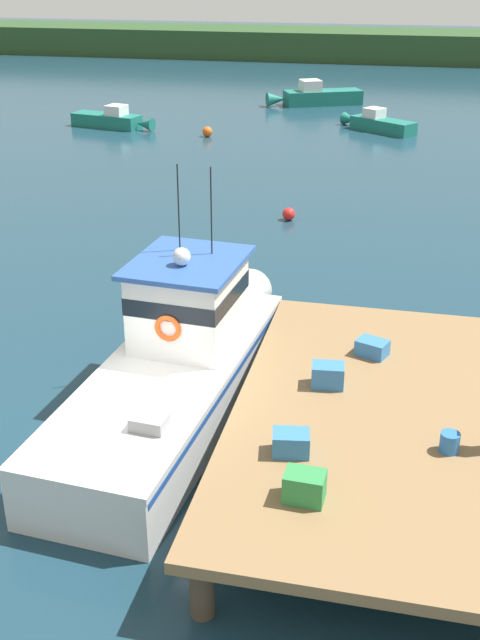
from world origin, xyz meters
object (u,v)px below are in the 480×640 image
at_px(crate_single_by_cleat, 305,487).
at_px(crate_stack_mid_dock, 328,375).
at_px(moored_boat_outer_mooring, 112,120).
at_px(mooring_buoy_inshore, 289,214).
at_px(bait_bucket, 450,442).
at_px(moored_boat_far_right, 316,96).
at_px(moored_boat_off_the_point, 378,123).
at_px(crate_single_far, 372,348).
at_px(main_fishing_boat, 179,362).
at_px(crate_stack_near_edge, 291,443).
at_px(mooring_buoy_spare_mooring, 207,132).

height_order(crate_single_by_cleat, crate_stack_mid_dock, crate_single_by_cleat).
relative_size(moored_boat_outer_mooring, mooring_buoy_inshore, 10.86).
height_order(crate_single_by_cleat, bait_bucket, crate_single_by_cleat).
bearing_deg(moored_boat_far_right, crate_stack_mid_dock, -82.07).
bearing_deg(crate_stack_mid_dock, moored_boat_off_the_point, 91.70).
distance_m(crate_single_far, moored_boat_outer_mooring, 30.48).
relative_size(bait_bucket, mooring_buoy_inshore, 0.76).
relative_size(crate_single_by_cleat, crate_stack_mid_dock, 1.00).
height_order(main_fishing_boat, crate_single_far, main_fishing_boat).
distance_m(crate_single_far, crate_stack_mid_dock, 1.62).
bearing_deg(crate_stack_near_edge, mooring_buoy_spare_mooring, 107.46).
distance_m(main_fishing_boat, moored_boat_outer_mooring, 29.43).
relative_size(moored_boat_off_the_point, moored_boat_far_right, 0.72).
xyz_separation_m(main_fishing_boat, moored_boat_outer_mooring, (-11.88, 26.92, -0.59)).
bearing_deg(crate_single_far, main_fishing_boat, -167.98).
relative_size(mooring_buoy_inshore, mooring_buoy_spare_mooring, 0.87).
bearing_deg(moored_boat_outer_mooring, crate_single_far, -58.96).
bearing_deg(moored_boat_outer_mooring, crate_stack_mid_dock, -61.46).
distance_m(main_fishing_boat, crate_single_far, 3.93).
xyz_separation_m(mooring_buoy_inshore, mooring_buoy_spare_mooring, (-6.38, 12.88, 0.03)).
xyz_separation_m(crate_single_by_cleat, moored_boat_outer_mooring, (-15.06, 31.01, -1.01)).
xyz_separation_m(crate_stack_near_edge, bait_bucket, (2.51, 0.62, -0.02)).
relative_size(crate_stack_mid_dock, mooring_buoy_spare_mooring, 1.16).
bearing_deg(moored_boat_far_right, mooring_buoy_spare_mooring, -111.78).
height_order(crate_single_by_cleat, moored_boat_far_right, crate_single_by_cleat).
distance_m(moored_boat_outer_mooring, mooring_buoy_inshore, 18.46).
bearing_deg(crate_stack_mid_dock, crate_single_by_cleat, -88.76).
distance_m(moored_boat_far_right, moored_boat_outer_mooring, 13.60).
relative_size(main_fishing_boat, mooring_buoy_spare_mooring, 19.19).
relative_size(moored_boat_far_right, mooring_buoy_inshore, 13.17).
relative_size(crate_single_by_cleat, crate_single_far, 1.00).
bearing_deg(moored_boat_outer_mooring, mooring_buoy_inshore, -49.39).
height_order(mooring_buoy_inshore, mooring_buoy_spare_mooring, mooring_buoy_spare_mooring).
bearing_deg(crate_stack_mid_dock, bait_bucket, -37.89).
xyz_separation_m(bait_bucket, moored_boat_off_the_point, (-3.08, 31.55, -0.97)).
xyz_separation_m(main_fishing_boat, mooring_buoy_spare_mooring, (-6.25, 25.78, -0.75)).
height_order(moored_boat_outer_mooring, mooring_buoy_inshore, moored_boat_outer_mooring).
xyz_separation_m(main_fishing_boat, crate_single_far, (3.83, 0.81, 0.35)).
height_order(crate_stack_mid_dock, moored_boat_off_the_point, crate_stack_mid_dock).
bearing_deg(crate_stack_mid_dock, main_fishing_boat, 168.57).
bearing_deg(mooring_buoy_inshore, main_fishing_boat, -90.60).
xyz_separation_m(crate_single_far, moored_boat_off_the_point, (-1.61, 28.40, -0.97)).
bearing_deg(mooring_buoy_spare_mooring, moored_boat_far_right, 68.22).
distance_m(moored_boat_far_right, mooring_buoy_spare_mooring, 11.34).
bearing_deg(bait_bucket, crate_single_far, 114.99).
xyz_separation_m(crate_stack_near_edge, crate_stack_mid_dock, (0.31, 2.33, 0.03)).
bearing_deg(moored_boat_off_the_point, moored_boat_far_right, 120.97).
bearing_deg(moored_boat_off_the_point, crate_single_far, -86.75).
xyz_separation_m(crate_stack_mid_dock, bait_bucket, (2.19, -1.71, -0.05)).
bearing_deg(moored_boat_off_the_point, moored_boat_outer_mooring, -170.73).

